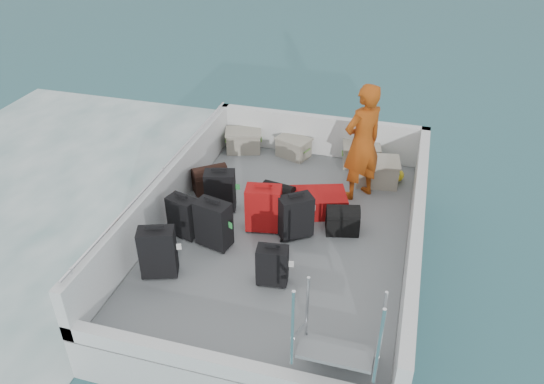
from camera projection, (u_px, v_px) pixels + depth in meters
The scene contains 23 objects.
ground at pixel (283, 267), 7.65m from camera, with size 160.00×160.00×0.00m, color #174A51.
wake_foam at pixel (3, 215), 8.76m from camera, with size 10.00×10.00×0.00m, color white.
ferry_hull at pixel (283, 251), 7.49m from camera, with size 3.60×5.00×0.60m, color silver.
deck at pixel (283, 234), 7.32m from camera, with size 3.30×4.70×0.02m, color slate.
deck_fittings at pixel (304, 229), 6.78m from camera, with size 3.60×5.00×0.90m.
suitcase_0 at pixel (158, 253), 6.42m from camera, with size 0.44×0.25×0.68m, color black.
suitcase_1 at pixel (183, 217), 7.13m from camera, with size 0.40×0.23×0.60m, color black.
suitcase_2 at pixel (220, 191), 7.65m from camera, with size 0.43×0.26×0.63m, color black.
suitcase_4 at pixel (214, 224), 6.92m from camera, with size 0.45×0.27×0.66m, color black.
suitcase_5 at pixel (264, 209), 7.23m from camera, with size 0.48×0.29×0.66m, color #9C0C10.
suitcase_6 at pixel (272, 266), 6.33m from camera, with size 0.37×0.22×0.52m, color black.
suitcase_7 at pixel (296, 217), 7.10m from camera, with size 0.44×0.25×0.62m, color black.
suitcase_8 at pixel (318, 203), 7.68m from camera, with size 0.52×0.79×0.31m, color #9C0C10.
duffel_0 at pixel (210, 181), 8.19m from camera, with size 0.53×0.30×0.32m, color black, non-canonical shape.
duffel_1 at pixel (278, 199), 7.75m from camera, with size 0.46×0.30×0.32m, color black, non-canonical shape.
duffel_2 at pixel (342, 222), 7.27m from camera, with size 0.45×0.30×0.32m, color black, non-canonical shape.
crate_0 at pixel (244, 141), 9.28m from camera, with size 0.58×0.40×0.35m, color gray.
crate_1 at pixel (293, 148), 9.11m from camera, with size 0.52×0.36×0.31m, color gray.
crate_2 at pixel (361, 156), 8.84m from camera, with size 0.57×0.40×0.35m, color gray.
crate_3 at pixel (377, 173), 8.33m from camera, with size 0.64×0.44×0.38m, color gray.
yellow_bag at pixel (395, 175), 8.44m from camera, with size 0.28×0.26×0.22m, color gold.
white_bag at pixel (362, 142), 8.70m from camera, with size 0.24×0.24×0.18m, color white.
passenger at pixel (362, 143), 7.66m from camera, with size 0.66×0.43×1.79m, color #DD5B14.
Camera 1 is at (1.45, -5.70, 5.02)m, focal length 35.00 mm.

